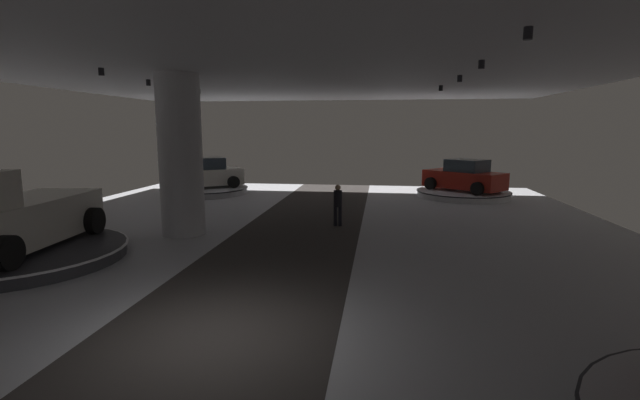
% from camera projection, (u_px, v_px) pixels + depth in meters
% --- Properties ---
extents(ground, '(24.00, 44.00, 0.06)m').
position_uv_depth(ground, '(213.00, 338.00, 7.89)').
color(ground, '#B2B2B7').
extents(ceiling_with_spotlights, '(24.00, 44.00, 0.39)m').
position_uv_depth(ceiling_with_spotlights, '(200.00, 8.00, 7.01)').
color(ceiling_with_spotlights, silver).
extents(column_left, '(1.48, 1.48, 5.50)m').
position_uv_depth(column_left, '(181.00, 156.00, 15.25)').
color(column_left, silver).
rests_on(column_left, ground).
extents(display_platform_deep_left, '(4.92, 4.92, 0.35)m').
position_uv_depth(display_platform_deep_left, '(205.00, 190.00, 25.41)').
color(display_platform_deep_left, '#B7B7BC').
rests_on(display_platform_deep_left, ground).
extents(display_car_deep_left, '(4.47, 3.90, 1.71)m').
position_uv_depth(display_car_deep_left, '(204.00, 174.00, 25.28)').
color(display_car_deep_left, silver).
rests_on(display_car_deep_left, display_platform_deep_left).
extents(display_platform_mid_left, '(5.68, 5.68, 0.36)m').
position_uv_depth(display_platform_mid_left, '(19.00, 254.00, 12.38)').
color(display_platform_mid_left, '#333338').
rests_on(display_platform_mid_left, ground).
extents(pickup_truck_mid_left, '(3.02, 5.46, 2.30)m').
position_uv_depth(pickup_truck_mid_left, '(6.00, 218.00, 11.89)').
color(pickup_truck_mid_left, silver).
rests_on(pickup_truck_mid_left, display_platform_mid_left).
extents(display_platform_deep_right, '(4.96, 4.96, 0.35)m').
position_uv_depth(display_platform_deep_right, '(463.00, 194.00, 24.08)').
color(display_platform_deep_right, silver).
rests_on(display_platform_deep_right, ground).
extents(display_car_deep_right, '(4.31, 4.17, 1.71)m').
position_uv_depth(display_car_deep_right, '(464.00, 177.00, 23.92)').
color(display_car_deep_right, maroon).
rests_on(display_car_deep_right, display_platform_deep_right).
extents(visitor_walking_near, '(0.32, 0.32, 1.59)m').
position_uv_depth(visitor_walking_near, '(338.00, 203.00, 16.78)').
color(visitor_walking_near, black).
rests_on(visitor_walking_near, ground).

